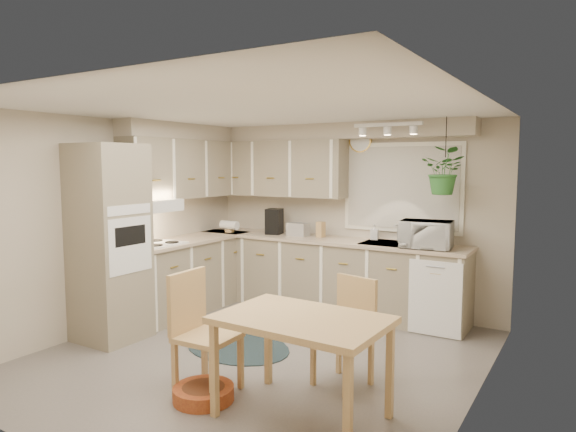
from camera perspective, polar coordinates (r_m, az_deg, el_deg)
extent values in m
plane|color=slate|center=(5.23, -3.21, -15.37)|extent=(4.20, 4.20, 0.00)
plane|color=white|center=(4.90, -3.37, 11.78)|extent=(4.20, 4.20, 0.00)
cube|color=#BDB19C|center=(6.75, 6.85, -0.09)|extent=(4.00, 0.04, 2.40)
cube|color=#BDB19C|center=(3.43, -23.65, -6.26)|extent=(4.00, 0.04, 2.40)
cube|color=#BDB19C|center=(6.27, -18.54, -0.80)|extent=(0.04, 4.20, 2.40)
cube|color=#BDB19C|center=(4.15, 20.20, -4.11)|extent=(0.04, 4.20, 2.40)
cube|color=gray|center=(6.78, -10.99, -6.55)|extent=(0.60, 1.85, 0.90)
cube|color=gray|center=(6.69, 4.13, -6.63)|extent=(3.60, 0.60, 0.90)
cube|color=#C4A68F|center=(6.69, -11.00, -2.62)|extent=(0.64, 1.89, 0.04)
cube|color=#C4A68F|center=(6.59, 4.12, -2.65)|extent=(3.64, 0.64, 0.04)
cube|color=gray|center=(5.80, -19.23, -2.83)|extent=(0.65, 0.65, 2.10)
cube|color=white|center=(5.56, -17.12, -3.12)|extent=(0.02, 0.56, 0.58)
cube|color=gray|center=(6.80, -11.29, 5.16)|extent=(0.35, 2.00, 0.75)
cube|color=gray|center=(7.04, -1.15, 5.29)|extent=(2.00, 0.35, 0.75)
cube|color=#BDB19C|center=(6.83, -11.52, 9.15)|extent=(0.30, 2.00, 0.20)
cube|color=#BDB19C|center=(6.68, 4.84, 9.32)|extent=(3.60, 0.30, 0.20)
cube|color=white|center=(6.27, -14.47, -3.03)|extent=(0.52, 0.58, 0.02)
cube|color=white|center=(6.23, -14.70, 1.12)|extent=(0.40, 0.60, 0.14)
cube|color=silver|center=(6.44, 12.48, 3.10)|extent=(1.40, 0.02, 1.00)
cube|color=white|center=(6.45, 12.51, 3.11)|extent=(1.50, 0.02, 1.10)
cube|color=#A7A9AE|center=(6.25, 11.54, -3.40)|extent=(0.70, 0.48, 0.10)
cube|color=white|center=(5.89, 15.98, -8.82)|extent=(0.58, 0.02, 0.83)
cube|color=white|center=(5.96, 11.00, 9.96)|extent=(0.80, 0.04, 0.04)
cylinder|color=#EDBB53|center=(6.63, 8.04, 8.27)|extent=(0.30, 0.03, 0.30)
cube|color=tan|center=(3.97, 1.56, -16.44)|extent=(1.25, 0.86, 0.77)
cube|color=tan|center=(4.38, -8.90, -12.75)|extent=(0.49, 0.49, 1.00)
cube|color=tan|center=(4.50, 6.07, -12.79)|extent=(0.51, 0.51, 0.92)
ellipsoid|color=black|center=(5.50, -5.64, -14.25)|extent=(1.32, 1.07, 0.01)
cylinder|color=#AC5622|center=(4.40, -9.36, -18.87)|extent=(0.53, 0.53, 0.11)
imported|color=white|center=(6.00, 15.12, -1.66)|extent=(0.59, 0.37, 0.38)
imported|color=white|center=(6.48, 9.57, -2.27)|extent=(0.13, 0.22, 0.09)
imported|color=#2D6F2C|center=(5.90, 17.03, 4.25)|extent=(0.54, 0.59, 0.41)
cube|color=black|center=(6.96, -1.54, -0.60)|extent=(0.25, 0.28, 0.34)
cube|color=#A7A9AE|center=(6.80, 1.13, -1.48)|extent=(0.29, 0.18, 0.17)
cube|color=tan|center=(6.67, 3.66, -1.51)|extent=(0.11, 0.11, 0.20)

